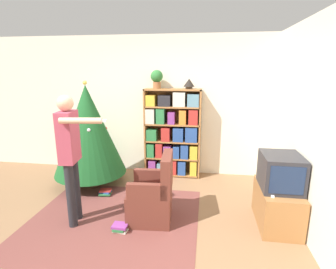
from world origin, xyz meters
TOP-DOWN VIEW (x-y plane):
  - ground_plane at (0.00, 0.00)m, footprint 14.00×14.00m
  - wall_back at (0.00, 2.24)m, footprint 8.00×0.10m
  - wall_right at (2.12, 0.00)m, footprint 0.10×8.00m
  - area_rug at (-0.32, 0.31)m, footprint 2.25×2.03m
  - bookshelf at (0.26, 2.00)m, footprint 1.04×0.30m
  - tv_stand at (1.81, 0.55)m, footprint 0.48×0.81m
  - television at (1.81, 0.54)m, footprint 0.47×0.56m
  - game_remote at (1.67, 0.30)m, footprint 0.04×0.12m
  - christmas_tree at (-1.10, 1.38)m, footprint 1.22×1.22m
  - armchair at (0.20, 0.42)m, footprint 0.61×0.60m
  - standing_person at (-0.79, 0.20)m, footprint 0.67×0.47m
  - potted_plant at (-0.03, 2.02)m, footprint 0.22×0.22m
  - table_lamp at (0.55, 2.02)m, footprint 0.20×0.20m
  - book_pile_near_tree at (-0.71, 0.99)m, footprint 0.21×0.18m
  - book_pile_by_chair at (-0.15, 0.08)m, footprint 0.19×0.15m

SIDE VIEW (x-z plane):
  - ground_plane at x=0.00m, z-range 0.00..0.00m
  - area_rug at x=-0.32m, z-range 0.00..0.01m
  - book_pile_near_tree at x=-0.71m, z-range 0.00..0.09m
  - book_pile_by_chair at x=-0.15m, z-range 0.00..0.09m
  - tv_stand at x=1.81m, z-range 0.00..0.51m
  - armchair at x=0.20m, z-range -0.14..0.78m
  - game_remote at x=1.67m, z-range 0.51..0.54m
  - television at x=1.81m, z-range 0.51..0.95m
  - bookshelf at x=0.26m, z-range -0.01..1.63m
  - christmas_tree at x=-1.10m, z-range 0.07..1.88m
  - standing_person at x=-0.79m, z-range 0.16..1.84m
  - wall_back at x=0.00m, z-range 0.00..2.60m
  - wall_right at x=2.12m, z-range 0.00..2.60m
  - table_lamp at x=0.55m, z-range 1.65..1.83m
  - potted_plant at x=-0.03m, z-range 1.67..2.00m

